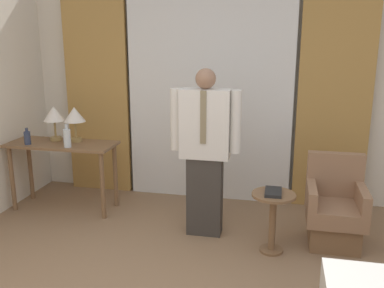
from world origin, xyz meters
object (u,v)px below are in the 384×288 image
Objects in this scene: book at (273,192)px; side_table at (273,213)px; bottle_by_lamp at (27,138)px; bottle_near_edge at (67,138)px; desk at (63,154)px; table_lamp_right at (75,116)px; person at (205,148)px; table_lamp_left at (54,115)px; armchair at (334,211)px.

side_table is at bearing 3.22° from book.
bottle_by_lamp is at bearing 171.38° from side_table.
side_table is at bearing -8.62° from bottle_by_lamp.
bottle_near_edge is 0.49m from bottle_by_lamp.
desk is 4.81× the size of bottle_near_edge.
person reaches higher than table_lamp_right.
table_lamp_left is 0.26m from table_lamp_right.
table_lamp_right is at bearing 96.38° from bottle_near_edge.
table_lamp_right is 0.57m from bottle_by_lamp.
person reaches higher than desk.
bottle_near_edge reaches higher than side_table.
desk is at bearing 135.62° from bottle_near_edge.
person is at bearing -4.60° from bottle_by_lamp.
bottle_near_edge is 1.56m from person.
side_table is (2.73, -0.41, -0.47)m from bottle_by_lamp.
person is 6.82× the size of book.
side_table is at bearing -10.09° from bottle_near_edge.
bottle_by_lamp is 3.35m from armchair.
table_lamp_right is (0.13, 0.10, 0.42)m from desk.
bottle_by_lamp reaches higher than armchair.
table_lamp_left is at bearing 173.62° from armchair.
book is at bearing -16.15° from table_lamp_right.
table_lamp_left reaches higher than armchair.
bottle_by_lamp is at bearing -131.20° from table_lamp_left.
book is at bearing -14.59° from table_lamp_left.
book is (-0.01, -0.00, 0.20)m from side_table.
side_table is (0.68, -0.25, -0.51)m from person.
desk is at bearing 175.31° from armchair.
desk reaches higher than book.
table_lamp_right is 1.64m from person.
table_lamp_left is 1.62× the size of book.
bottle_near_edge is 0.15× the size of person.
table_lamp_left is at bearing 165.45° from side_table.
desk is 0.46m from table_lamp_right.
person is at bearing -10.01° from desk.
desk is 2.45m from book.
person reaches higher than bottle_near_edge.
table_lamp_right is at bearing 27.27° from bottle_by_lamp.
table_lamp_right is at bearing 165.65° from person.
table_lamp_left is at bearing 141.14° from desk.
table_lamp_left is at bearing 48.80° from bottle_by_lamp.
armchair reaches higher than desk.
armchair is at bearing -1.84° from bottle_near_edge.
person is (2.04, -0.16, 0.04)m from bottle_by_lamp.
armchair is (3.31, -0.11, -0.54)m from bottle_by_lamp.
bottle_near_edge is at bearing 169.91° from side_table.
person is at bearing -14.35° from table_lamp_right.
side_table is at bearing -14.55° from table_lamp_left.
table_lamp_left is 0.47× the size of armchair.
book is (2.51, -0.65, -0.49)m from table_lamp_left.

